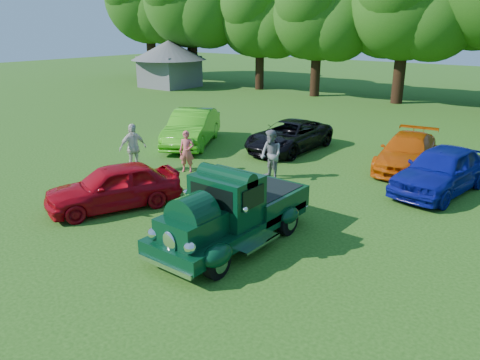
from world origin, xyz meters
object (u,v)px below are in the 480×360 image
Objects in this scene: hero_pickup at (233,213)px; spectator_white at (133,148)px; spectator_grey at (271,155)px; back_car_orange at (407,152)px; back_car_blue at (441,170)px; back_car_lime at (192,128)px; back_car_black at (289,136)px; gazebo at (169,58)px; red_convertible at (114,186)px; spectator_pink at (187,152)px.

spectator_white is (-6.64, 2.37, 0.11)m from hero_pickup.
spectator_grey is 0.97× the size of spectator_white.
spectator_grey is at bearing -49.03° from spectator_white.
back_car_orange is 1.00× the size of back_car_blue.
back_car_lime is 4.43m from back_car_black.
gazebo reaches higher than back_car_orange.
red_convertible is at bearing -92.89° from back_car_lime.
hero_pickup is 3.05× the size of spectator_pink.
red_convertible is at bearing -175.51° from hero_pickup.
spectator_pink is at bearing -148.01° from back_car_blue.
back_car_blue is 29.63m from gazebo.
gazebo is at bearing 109.59° from back_car_lime.
back_car_blue is at bearing -26.94° from back_car_lime.
red_convertible is 10.40m from back_car_blue.
spectator_grey is at bearing 113.98° from hero_pickup.
hero_pickup is 1.20× the size of red_convertible.
back_car_blue is at bearing -12.38° from back_car_black.
hero_pickup is 1.02× the size of back_car_black.
back_car_black is 1.04× the size of back_car_blue.
spectator_grey reaches higher than back_car_black.
spectator_white is (-1.56, -1.22, 0.13)m from spectator_pink.
back_car_blue is at bearing -5.48° from spectator_pink.
back_car_orange is at bearing -14.58° from back_car_lime.
back_car_black is 6.89m from back_car_blue.
back_car_orange is 8.31m from spectator_pink.
hero_pickup is at bearing -96.92° from spectator_white.
spectator_grey reaches higher than back_car_orange.
hero_pickup is 2.60× the size of spectator_white.
spectator_white is at bearing -115.40° from back_car_black.
back_car_orange is at bearing 141.24° from back_car_blue.
spectator_pink is 3.18m from spectator_grey.
hero_pickup reaches higher than spectator_white.
spectator_grey reaches higher than red_convertible.
spectator_grey reaches higher than back_car_blue.
spectator_pink is 0.24× the size of gazebo.
red_convertible is 0.85× the size of back_car_black.
back_car_blue is at bearing -51.14° from spectator_white.
back_car_blue is at bearing -26.76° from gazebo.
spectator_grey is (-5.13, -2.30, 0.13)m from back_car_blue.
hero_pickup reaches higher than red_convertible.
spectator_grey is 26.45m from gazebo.
red_convertible is 3.60m from spectator_white.
spectator_white is at bearing -147.85° from back_car_orange.
back_car_lime is at bearing -173.40° from back_car_orange.
hero_pickup is 9.10m from back_car_orange.
hero_pickup is 2.67× the size of spectator_grey.
gazebo is at bearing 147.18° from back_car_orange.
back_car_blue is at bearing 68.21° from red_convertible.
red_convertible is 0.89× the size of back_car_orange.
back_car_orange is 2.52× the size of spectator_grey.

